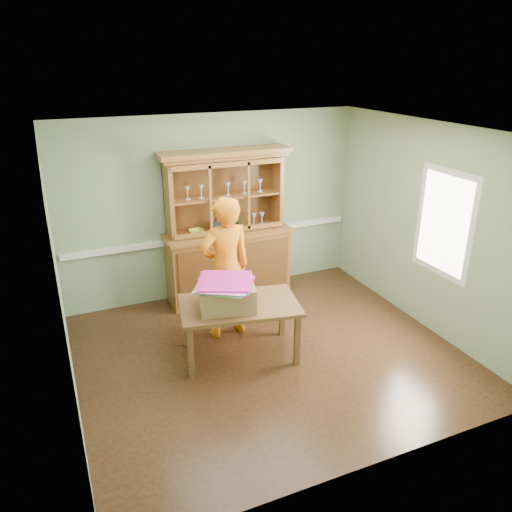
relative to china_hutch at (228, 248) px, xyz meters
name	(u,v)px	position (x,y,z in m)	size (l,w,h in m)	color
floor	(269,354)	(-0.12, -1.75, -0.78)	(4.50, 4.50, 0.00)	#462B16
ceiling	(271,132)	(-0.12, -1.75, 1.92)	(4.50, 4.50, 0.00)	white
wall_back	(213,207)	(-0.12, 0.25, 0.57)	(4.50, 4.50, 0.00)	gray
wall_left	(60,286)	(-2.37, -1.75, 0.57)	(4.00, 4.00, 0.00)	gray
wall_right	(427,228)	(2.13, -1.75, 0.57)	(4.00, 4.00, 0.00)	gray
wall_front	(375,338)	(-0.12, -3.75, 0.57)	(4.50, 4.50, 0.00)	gray
chair_rail	(215,236)	(-0.12, 0.23, 0.12)	(4.41, 0.05, 0.08)	white
framed_map	(57,256)	(-2.35, -1.45, 0.77)	(0.03, 0.60, 0.46)	#322014
window_panel	(444,223)	(2.11, -2.05, 0.72)	(0.03, 0.96, 1.36)	white
china_hutch	(228,248)	(0.00, 0.00, 0.00)	(1.89, 0.62, 2.22)	brown
dining_table	(239,310)	(-0.44, -1.60, -0.16)	(1.53, 1.09, 0.70)	brown
cardboard_box	(227,296)	(-0.61, -1.63, 0.07)	(0.63, 0.50, 0.29)	#A67E55
kite_stack	(225,283)	(-0.64, -1.66, 0.24)	(0.78, 0.78, 0.06)	#E71D72
person	(225,268)	(-0.41, -1.05, 0.16)	(0.68, 0.45, 1.87)	orange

